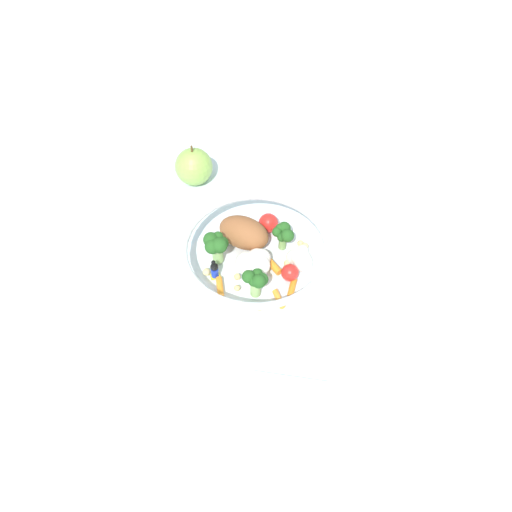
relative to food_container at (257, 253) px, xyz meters
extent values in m
plane|color=silver|center=(-0.02, 0.00, -0.03)|extent=(2.40, 2.40, 0.00)
cylinder|color=white|center=(0.00, 0.00, -0.02)|extent=(0.22, 0.22, 0.01)
torus|color=white|center=(0.00, 0.00, 0.01)|extent=(0.23, 0.23, 0.01)
ellipsoid|color=brown|center=(-0.01, 0.04, 0.00)|extent=(0.10, 0.09, 0.05)
cylinder|color=#8EB766|center=(-0.01, -0.06, -0.01)|extent=(0.02, 0.02, 0.03)
sphere|color=#23561E|center=(0.00, -0.06, 0.02)|extent=(0.02, 0.02, 0.02)
sphere|color=#23561E|center=(0.00, -0.05, 0.02)|extent=(0.02, 0.02, 0.02)
sphere|color=#23561E|center=(-0.01, -0.06, 0.02)|extent=(0.01, 0.01, 0.01)
sphere|color=#23561E|center=(-0.01, -0.06, 0.02)|extent=(0.02, 0.02, 0.02)
sphere|color=#23561E|center=(-0.01, -0.07, 0.02)|extent=(0.01, 0.01, 0.01)
sphere|color=#23561E|center=(0.00, -0.07, 0.02)|extent=(0.02, 0.02, 0.02)
cylinder|color=#8EB766|center=(-0.06, 0.01, -0.01)|extent=(0.02, 0.02, 0.03)
sphere|color=#23561E|center=(-0.05, 0.01, 0.02)|extent=(0.02, 0.02, 0.02)
sphere|color=#23561E|center=(-0.06, 0.02, 0.02)|extent=(0.02, 0.02, 0.02)
sphere|color=#23561E|center=(-0.07, 0.01, 0.02)|extent=(0.02, 0.02, 0.02)
sphere|color=#23561E|center=(-0.07, 0.00, 0.02)|extent=(0.02, 0.02, 0.02)
sphere|color=#23561E|center=(-0.06, 0.00, 0.02)|extent=(0.02, 0.02, 0.02)
cylinder|color=#7FAD5B|center=(0.04, 0.02, -0.01)|extent=(0.01, 0.01, 0.02)
sphere|color=#23561E|center=(0.05, 0.03, 0.01)|extent=(0.02, 0.02, 0.02)
sphere|color=#23561E|center=(0.05, 0.03, 0.02)|extent=(0.02, 0.02, 0.02)
sphere|color=#23561E|center=(0.04, 0.03, 0.02)|extent=(0.01, 0.01, 0.01)
sphere|color=#23561E|center=(0.03, 0.03, 0.02)|extent=(0.02, 0.02, 0.02)
sphere|color=#23561E|center=(0.04, 0.02, 0.01)|extent=(0.01, 0.01, 0.01)
sphere|color=#23561E|center=(0.05, 0.02, 0.02)|extent=(0.02, 0.02, 0.02)
sphere|color=white|center=(0.07, -0.01, -0.01)|extent=(0.03, 0.03, 0.03)
sphere|color=white|center=(0.07, 0.00, 0.00)|extent=(0.02, 0.02, 0.02)
sphere|color=white|center=(0.06, -0.01, -0.01)|extent=(0.02, 0.02, 0.02)
sphere|color=white|center=(0.06, -0.01, 0.00)|extent=(0.02, 0.02, 0.02)
sphere|color=white|center=(0.07, -0.02, 0.00)|extent=(0.03, 0.03, 0.03)
sphere|color=white|center=(0.01, -0.01, 0.00)|extent=(0.03, 0.03, 0.03)
sphere|color=white|center=(0.00, -0.01, -0.01)|extent=(0.04, 0.04, 0.04)
sphere|color=white|center=(-0.01, -0.01, 0.00)|extent=(0.03, 0.03, 0.03)
sphere|color=white|center=(-0.02, -0.01, -0.01)|extent=(0.03, 0.03, 0.03)
sphere|color=white|center=(0.00, -0.01, -0.01)|extent=(0.03, 0.03, 0.03)
sphere|color=white|center=(0.00, -0.03, 0.00)|extent=(0.03, 0.03, 0.03)
cube|color=yellow|center=(-0.07, -0.03, -0.02)|extent=(0.02, 0.01, 0.00)
cylinder|color=#1933B2|center=(-0.07, -0.03, -0.01)|extent=(0.01, 0.01, 0.02)
sphere|color=black|center=(-0.07, -0.03, 0.00)|extent=(0.01, 0.01, 0.01)
sphere|color=black|center=(-0.07, -0.02, 0.01)|extent=(0.01, 0.01, 0.01)
sphere|color=black|center=(-0.06, -0.03, 0.01)|extent=(0.01, 0.01, 0.01)
cylinder|color=orange|center=(0.03, -0.08, -0.02)|extent=(0.02, 0.03, 0.01)
cylinder|color=orange|center=(0.03, -0.02, -0.01)|extent=(0.02, 0.03, 0.01)
cylinder|color=orange|center=(0.05, -0.06, -0.02)|extent=(0.02, 0.03, 0.01)
cylinder|color=orange|center=(-0.06, -0.05, -0.01)|extent=(0.01, 0.03, 0.01)
sphere|color=red|center=(0.05, -0.04, -0.01)|extent=(0.03, 0.03, 0.03)
sphere|color=red|center=(0.02, 0.06, 0.00)|extent=(0.03, 0.03, 0.03)
sphere|color=tan|center=(-0.01, -0.04, -0.01)|extent=(0.01, 0.01, 0.01)
sphere|color=#D1B775|center=(0.07, 0.03, -0.01)|extent=(0.01, 0.01, 0.01)
sphere|color=#D1B775|center=(-0.04, 0.06, -0.01)|extent=(0.01, 0.01, 0.01)
sphere|color=#D1B775|center=(0.05, -0.01, -0.01)|extent=(0.01, 0.01, 0.01)
sphere|color=#D1B775|center=(-0.01, 0.08, -0.01)|extent=(0.01, 0.01, 0.01)
sphere|color=#D1B775|center=(0.08, 0.02, -0.01)|extent=(0.01, 0.01, 0.01)
sphere|color=#D1B775|center=(-0.03, -0.08, -0.01)|extent=(0.01, 0.01, 0.01)
sphere|color=#D1B775|center=(-0.08, -0.02, -0.01)|extent=(0.01, 0.01, 0.01)
sphere|color=#D1B775|center=(0.04, -0.02, -0.02)|extent=(0.01, 0.01, 0.01)
sphere|color=tan|center=(-0.03, -0.05, -0.02)|extent=(0.01, 0.01, 0.01)
sphere|color=tan|center=(0.05, 0.06, -0.01)|extent=(0.01, 0.01, 0.01)
sphere|color=#D1B775|center=(0.00, -0.09, -0.02)|extent=(0.01, 0.01, 0.01)
sphere|color=tan|center=(-0.03, -0.03, -0.01)|extent=(0.01, 0.01, 0.01)
sphere|color=#8CB74C|center=(-0.09, 0.20, 0.00)|extent=(0.07, 0.07, 0.07)
cylinder|color=brown|center=(-0.09, 0.20, 0.04)|extent=(0.00, 0.00, 0.01)
cube|color=white|center=(0.02, -0.25, -0.03)|extent=(0.13, 0.14, 0.01)
camera|label=1|loc=(-0.04, -0.51, 0.61)|focal=36.71mm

